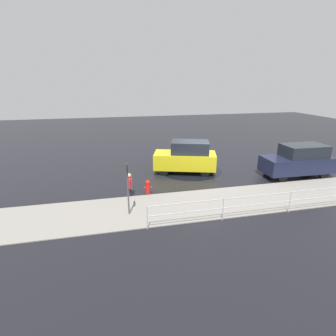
{
  "coord_description": "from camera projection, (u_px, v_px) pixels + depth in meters",
  "views": [
    {
      "loc": [
        5.63,
        15.0,
        5.62
      ],
      "look_at": [
        2.44,
        1.06,
        0.9
      ],
      "focal_mm": 28.0,
      "sensor_mm": 36.0,
      "label": 1
    }
  ],
  "objects": [
    {
      "name": "sign_post",
      "position": [
        128.0,
        181.0,
        11.16
      ],
      "size": [
        0.07,
        0.44,
        2.4
      ],
      "color": "#4C4C51",
      "rests_on": "ground"
    },
    {
      "name": "ground_plane",
      "position": [
        201.0,
        174.0,
        16.84
      ],
      "size": [
        60.0,
        60.0,
        0.0
      ],
      "primitive_type": "plane",
      "color": "black"
    },
    {
      "name": "puddle_patch",
      "position": [
        190.0,
        170.0,
        17.51
      ],
      "size": [
        4.15,
        4.15,
        0.01
      ],
      "primitive_type": "cylinder",
      "color": "black",
      "rests_on": "ground"
    },
    {
      "name": "kerb_strip",
      "position": [
        230.0,
        201.0,
        12.95
      ],
      "size": [
        24.0,
        3.2,
        0.04
      ],
      "primitive_type": "cube",
      "color": "gray",
      "rests_on": "ground"
    },
    {
      "name": "moving_hatchback",
      "position": [
        186.0,
        157.0,
        16.81
      ],
      "size": [
        4.23,
        2.8,
        2.06
      ],
      "color": "yellow",
      "rests_on": "ground"
    },
    {
      "name": "pedestrian",
      "position": [
        130.0,
        183.0,
        13.39
      ],
      "size": [
        0.26,
        0.57,
        1.22
      ],
      "color": "#B2262D",
      "rests_on": "ground"
    },
    {
      "name": "fire_hydrant",
      "position": [
        148.0,
        187.0,
        13.61
      ],
      "size": [
        0.42,
        0.31,
        0.8
      ],
      "color": "red",
      "rests_on": "ground"
    },
    {
      "name": "metal_railing",
      "position": [
        258.0,
        201.0,
        11.27
      ],
      "size": [
        9.67,
        0.04,
        1.05
      ],
      "color": "#B7BABF",
      "rests_on": "ground"
    },
    {
      "name": "parked_sedan",
      "position": [
        299.0,
        161.0,
        16.15
      ],
      "size": [
        4.34,
        1.86,
        1.98
      ],
      "color": "#191E38",
      "rests_on": "ground"
    }
  ]
}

